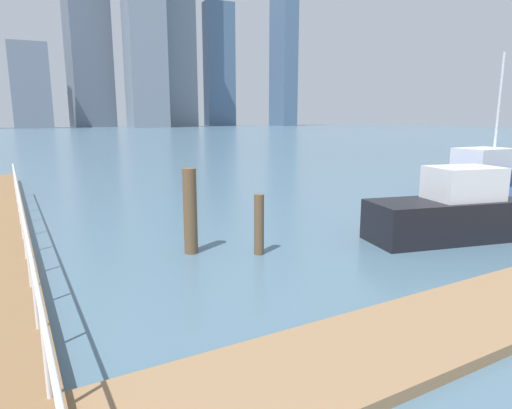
% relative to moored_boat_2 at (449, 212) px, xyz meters
% --- Properties ---
extents(ground_plane, '(300.00, 300.00, 0.00)m').
position_rel_moored_boat_2_xyz_m(ground_plane, '(-7.46, 9.30, -0.80)').
color(ground_plane, slate).
extents(floating_dock, '(15.79, 2.00, 0.18)m').
position_rel_moored_boat_2_xyz_m(floating_dock, '(-3.06, -3.63, -0.71)').
color(floating_dock, '#93704C').
rests_on(floating_dock, ground_plane).
extents(boardwalk_railing, '(0.06, 27.95, 1.08)m').
position_rel_moored_boat_2_xyz_m(boardwalk_railing, '(-10.61, -0.23, 0.45)').
color(boardwalk_railing, white).
rests_on(boardwalk_railing, boardwalk).
extents(dock_piling_0, '(0.25, 0.25, 1.55)m').
position_rel_moored_boat_2_xyz_m(dock_piling_0, '(-5.40, 1.43, -0.02)').
color(dock_piling_0, brown).
rests_on(dock_piling_0, ground_plane).
extents(dock_piling_1, '(0.35, 0.35, 2.19)m').
position_rel_moored_boat_2_xyz_m(dock_piling_1, '(-6.87, 2.37, 0.30)').
color(dock_piling_1, brown).
rests_on(dock_piling_1, ground_plane).
extents(moored_boat_2, '(4.70, 2.65, 2.07)m').
position_rel_moored_boat_2_xyz_m(moored_boat_2, '(0.00, 0.00, 0.00)').
color(moored_boat_2, black).
rests_on(moored_boat_2, ground_plane).
extents(moored_boat_3, '(6.86, 2.55, 6.32)m').
position_rel_moored_boat_2_xyz_m(moored_boat_3, '(9.07, 4.65, -0.04)').
color(moored_boat_3, navy).
rests_on(moored_boat_3, ground_plane).
extents(skyline_tower_2, '(11.68, 7.36, 25.87)m').
position_rel_moored_boat_2_xyz_m(skyline_tower_2, '(-2.38, 148.39, 12.14)').
color(skyline_tower_2, slate).
rests_on(skyline_tower_2, ground_plane).
extents(skyline_tower_3, '(14.55, 13.51, 58.43)m').
position_rel_moored_boat_2_xyz_m(skyline_tower_3, '(17.36, 161.69, 28.42)').
color(skyline_tower_3, slate).
rests_on(skyline_tower_3, ground_plane).
extents(skyline_tower_4, '(12.49, 11.76, 78.55)m').
position_rel_moored_boat_2_xyz_m(skyline_tower_4, '(32.61, 144.47, 38.48)').
color(skyline_tower_4, gray).
rests_on(skyline_tower_4, ground_plane).
extents(skyline_tower_5, '(13.03, 8.01, 82.57)m').
position_rel_moored_boat_2_xyz_m(skyline_tower_5, '(47.91, 154.88, 40.49)').
color(skyline_tower_5, gray).
rests_on(skyline_tower_5, ground_plane).
extents(skyline_tower_6, '(12.14, 7.65, 48.22)m').
position_rel_moored_boat_2_xyz_m(skyline_tower_6, '(67.88, 161.90, 23.31)').
color(skyline_tower_6, slate).
rests_on(skyline_tower_6, ground_plane).
extents(skyline_tower_7, '(6.76, 12.63, 75.39)m').
position_rel_moored_boat_2_xyz_m(skyline_tower_7, '(89.54, 147.30, 36.89)').
color(skyline_tower_7, slate).
rests_on(skyline_tower_7, ground_plane).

